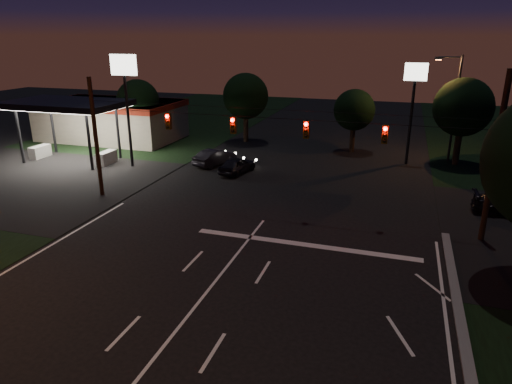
% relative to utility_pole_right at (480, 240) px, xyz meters
% --- Properties ---
extents(ground, '(140.00, 140.00, 0.00)m').
position_rel_utility_pole_right_xyz_m(ground, '(-12.00, -15.00, 0.00)').
color(ground, black).
rests_on(ground, ground).
extents(cross_street_left, '(20.00, 16.00, 0.02)m').
position_rel_utility_pole_right_xyz_m(cross_street_left, '(-32.00, 1.00, 0.00)').
color(cross_street_left, black).
rests_on(cross_street_left, ground).
extents(stop_bar, '(12.00, 0.50, 0.01)m').
position_rel_utility_pole_right_xyz_m(stop_bar, '(-9.00, -3.50, 0.01)').
color(stop_bar, silver).
rests_on(stop_bar, ground).
extents(utility_pole_right, '(0.30, 0.30, 9.00)m').
position_rel_utility_pole_right_xyz_m(utility_pole_right, '(0.00, 0.00, 0.00)').
color(utility_pole_right, black).
rests_on(utility_pole_right, ground).
extents(utility_pole_left, '(0.28, 0.28, 8.00)m').
position_rel_utility_pole_right_xyz_m(utility_pole_left, '(-24.00, 0.00, 0.00)').
color(utility_pole_left, black).
rests_on(utility_pole_left, ground).
extents(signal_span, '(24.00, 0.40, 1.56)m').
position_rel_utility_pole_right_xyz_m(signal_span, '(-12.00, -0.04, 5.50)').
color(signal_span, black).
rests_on(signal_span, ground).
extents(gas_station, '(14.20, 16.10, 5.25)m').
position_rel_utility_pole_right_xyz_m(gas_station, '(-33.86, 15.39, 2.38)').
color(gas_station, gray).
rests_on(gas_station, ground).
extents(pole_sign_left_near, '(2.20, 0.30, 9.10)m').
position_rel_utility_pole_right_xyz_m(pole_sign_left_near, '(-26.00, 7.00, 6.98)').
color(pole_sign_left_near, black).
rests_on(pole_sign_left_near, ground).
extents(pole_sign_right, '(1.80, 0.30, 8.40)m').
position_rel_utility_pole_right_xyz_m(pole_sign_right, '(-4.00, 15.00, 6.24)').
color(pole_sign_right, black).
rests_on(pole_sign_right, ground).
extents(street_light_right_far, '(2.20, 0.35, 9.00)m').
position_rel_utility_pole_right_xyz_m(street_light_right_far, '(-0.76, 17.00, 5.24)').
color(street_light_right_far, black).
rests_on(street_light_right_far, ground).
extents(tree_far_a, '(4.20, 4.20, 6.42)m').
position_rel_utility_pole_right_xyz_m(tree_far_a, '(-29.98, 15.12, 4.26)').
color(tree_far_a, black).
rests_on(tree_far_a, ground).
extents(tree_far_b, '(4.60, 4.60, 6.98)m').
position_rel_utility_pole_right_xyz_m(tree_far_b, '(-19.98, 19.13, 4.61)').
color(tree_far_b, black).
rests_on(tree_far_b, ground).
extents(tree_far_c, '(3.80, 3.80, 5.86)m').
position_rel_utility_pole_right_xyz_m(tree_far_c, '(-8.98, 18.10, 3.90)').
color(tree_far_c, black).
rests_on(tree_far_c, ground).
extents(tree_far_d, '(4.80, 4.80, 7.30)m').
position_rel_utility_pole_right_xyz_m(tree_far_d, '(0.02, 16.13, 4.83)').
color(tree_far_d, black).
rests_on(tree_far_d, ground).
extents(car_oncoming_a, '(2.31, 4.08, 1.31)m').
position_rel_utility_pole_right_xyz_m(car_oncoming_a, '(-16.93, 7.94, 0.65)').
color(car_oncoming_a, black).
rests_on(car_oncoming_a, ground).
extents(car_oncoming_b, '(2.76, 4.37, 1.36)m').
position_rel_utility_pole_right_xyz_m(car_oncoming_b, '(-19.55, 9.61, 0.68)').
color(car_oncoming_b, black).
rests_on(car_oncoming_b, ground).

